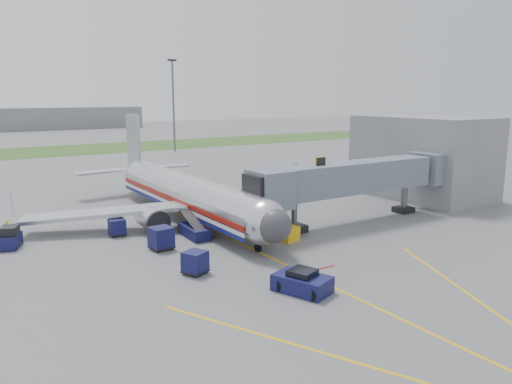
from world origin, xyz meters
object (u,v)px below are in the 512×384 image
ramp_worker (8,230)px  baggage_tug (10,238)px  belt_loader (194,231)px  airliner (188,194)px  pushback_tug (302,282)px

ramp_worker → baggage_tug: bearing=-107.9°
belt_loader → baggage_tug: bearing=158.9°
ramp_worker → airliner: bearing=-20.4°
pushback_tug → belt_loader: bearing=91.0°
baggage_tug → ramp_worker: (0.13, 2.53, 0.09)m
ramp_worker → pushback_tug: bearing=-73.3°
pushback_tug → baggage_tug: (-14.62, 20.94, 0.19)m
belt_loader → ramp_worker: belt_loader is taller
airliner → ramp_worker: airliner is taller
belt_loader → ramp_worker: 16.35m
pushback_tug → belt_loader: size_ratio=0.85×
airliner → pushback_tug: (-2.22, -21.89, -2.02)m
baggage_tug → ramp_worker: 2.53m
airliner → ramp_worker: bearing=174.6°
airliner → pushback_tug: airliner is taller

